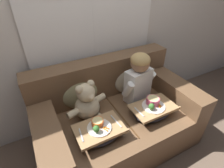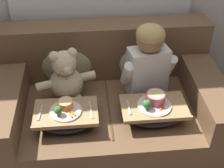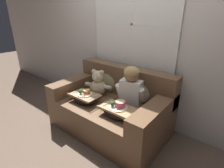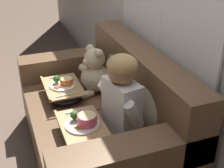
{
  "view_description": "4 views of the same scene",
  "coord_description": "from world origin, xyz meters",
  "px_view_note": "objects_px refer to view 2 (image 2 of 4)",
  "views": [
    {
      "loc": [
        -0.68,
        -1.15,
        1.69
      ],
      "look_at": [
        -0.02,
        0.1,
        0.73
      ],
      "focal_mm": 28.0,
      "sensor_mm": 36.0,
      "label": 1
    },
    {
      "loc": [
        -0.14,
        -1.72,
        1.92
      ],
      "look_at": [
        0.03,
        -0.01,
        0.6
      ],
      "focal_mm": 50.0,
      "sensor_mm": 36.0,
      "label": 2
    },
    {
      "loc": [
        1.41,
        -1.68,
        1.61
      ],
      "look_at": [
        -0.03,
        0.1,
        0.68
      ],
      "focal_mm": 28.0,
      "sensor_mm": 36.0,
      "label": 3
    },
    {
      "loc": [
        1.94,
        -0.6,
        1.73
      ],
      "look_at": [
        0.13,
        0.08,
        0.71
      ],
      "focal_mm": 50.0,
      "sensor_mm": 36.0,
      "label": 4
    }
  ],
  "objects_px": {
    "lap_tray_teddy": "(66,116)",
    "throw_pillow_behind_teddy": "(66,60)",
    "couch": "(108,108)",
    "lap_tray_child": "(154,110)",
    "throw_pillow_behind_child": "(143,56)",
    "teddy_bear": "(66,79)",
    "child_figure": "(149,58)"
  },
  "relations": [
    {
      "from": "child_figure",
      "to": "couch",
      "type": "bearing_deg",
      "value": -174.72
    },
    {
      "from": "couch",
      "to": "lap_tray_teddy",
      "type": "bearing_deg",
      "value": -139.71
    },
    {
      "from": "throw_pillow_behind_teddy",
      "to": "lap_tray_child",
      "type": "relative_size",
      "value": 0.96
    },
    {
      "from": "lap_tray_child",
      "to": "teddy_bear",
      "type": "bearing_deg",
      "value": 155.18
    },
    {
      "from": "couch",
      "to": "throw_pillow_behind_child",
      "type": "distance_m",
      "value": 0.48
    },
    {
      "from": "throw_pillow_behind_teddy",
      "to": "lap_tray_child",
      "type": "bearing_deg",
      "value": -39.27
    },
    {
      "from": "throw_pillow_behind_child",
      "to": "teddy_bear",
      "type": "relative_size",
      "value": 0.97
    },
    {
      "from": "couch",
      "to": "lap_tray_teddy",
      "type": "xyz_separation_m",
      "value": [
        -0.3,
        -0.25,
        0.17
      ]
    },
    {
      "from": "throw_pillow_behind_child",
      "to": "teddy_bear",
      "type": "distance_m",
      "value": 0.63
    },
    {
      "from": "teddy_bear",
      "to": "lap_tray_child",
      "type": "relative_size",
      "value": 0.97
    },
    {
      "from": "couch",
      "to": "throw_pillow_behind_teddy",
      "type": "distance_m",
      "value": 0.48
    },
    {
      "from": "throw_pillow_behind_child",
      "to": "couch",
      "type": "bearing_deg",
      "value": -141.69
    },
    {
      "from": "teddy_bear",
      "to": "lap_tray_child",
      "type": "xyz_separation_m",
      "value": [
        0.59,
        -0.27,
        -0.11
      ]
    },
    {
      "from": "couch",
      "to": "lap_tray_child",
      "type": "xyz_separation_m",
      "value": [
        0.29,
        -0.25,
        0.18
      ]
    },
    {
      "from": "lap_tray_teddy",
      "to": "throw_pillow_behind_teddy",
      "type": "bearing_deg",
      "value": 89.94
    },
    {
      "from": "throw_pillow_behind_teddy",
      "to": "lap_tray_teddy",
      "type": "relative_size",
      "value": 1.01
    },
    {
      "from": "throw_pillow_behind_child",
      "to": "child_figure",
      "type": "relative_size",
      "value": 0.75
    },
    {
      "from": "couch",
      "to": "child_figure",
      "type": "bearing_deg",
      "value": 5.28
    },
    {
      "from": "child_figure",
      "to": "lap_tray_child",
      "type": "distance_m",
      "value": 0.37
    },
    {
      "from": "throw_pillow_behind_child",
      "to": "lap_tray_child",
      "type": "relative_size",
      "value": 0.95
    },
    {
      "from": "lap_tray_child",
      "to": "throw_pillow_behind_teddy",
      "type": "bearing_deg",
      "value": 140.73
    },
    {
      "from": "throw_pillow_behind_child",
      "to": "child_figure",
      "type": "xyz_separation_m",
      "value": [
        0.0,
        -0.21,
        0.12
      ]
    },
    {
      "from": "couch",
      "to": "throw_pillow_behind_teddy",
      "type": "height_order",
      "value": "couch"
    },
    {
      "from": "throw_pillow_behind_child",
      "to": "child_figure",
      "type": "distance_m",
      "value": 0.24
    },
    {
      "from": "child_figure",
      "to": "lap_tray_teddy",
      "type": "xyz_separation_m",
      "value": [
        -0.59,
        -0.28,
        -0.25
      ]
    },
    {
      "from": "couch",
      "to": "lap_tray_child",
      "type": "relative_size",
      "value": 3.65
    },
    {
      "from": "throw_pillow_behind_child",
      "to": "throw_pillow_behind_teddy",
      "type": "relative_size",
      "value": 0.99
    },
    {
      "from": "teddy_bear",
      "to": "lap_tray_teddy",
      "type": "relative_size",
      "value": 1.03
    },
    {
      "from": "couch",
      "to": "throw_pillow_behind_teddy",
      "type": "xyz_separation_m",
      "value": [
        -0.29,
        0.23,
        0.3
      ]
    },
    {
      "from": "couch",
      "to": "throw_pillow_behind_child",
      "type": "height_order",
      "value": "couch"
    },
    {
      "from": "couch",
      "to": "throw_pillow_behind_child",
      "type": "relative_size",
      "value": 3.86
    },
    {
      "from": "throw_pillow_behind_child",
      "to": "teddy_bear",
      "type": "height_order",
      "value": "same"
    }
  ]
}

